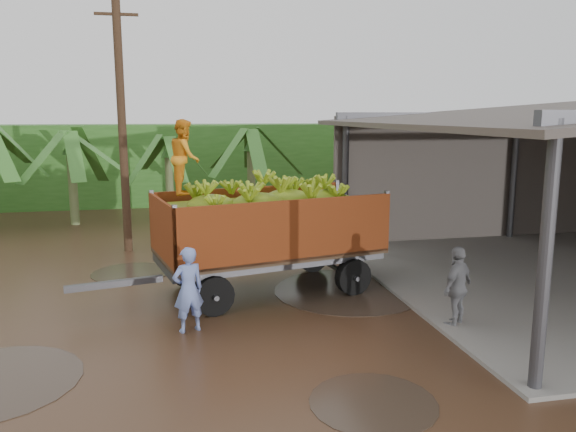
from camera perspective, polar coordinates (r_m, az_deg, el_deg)
The scene contains 6 objects.
ground at distance 11.27m, azimuth -11.94°, elevation -11.01°, with size 100.00×100.00×0.00m, color black.
hedge_north at distance 26.69m, azimuth -16.43°, elevation 5.04°, with size 22.00×3.00×3.60m, color #2D661E.
banana_trailer at distance 12.82m, azimuth -2.15°, elevation -1.18°, with size 7.01×3.41×3.95m.
man_blue at distance 10.75m, azimuth -10.11°, elevation -7.36°, with size 0.60×0.39×1.64m, color #6C81C5.
man_grey at distance 11.26m, azimuth 16.83°, elevation -6.92°, with size 0.94×0.39×1.60m, color slate.
utility_pole at distance 17.14m, azimuth -16.51°, elevation 8.83°, with size 1.20×0.24×7.36m.
Camera 1 is at (0.14, -10.51, 4.05)m, focal length 35.00 mm.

